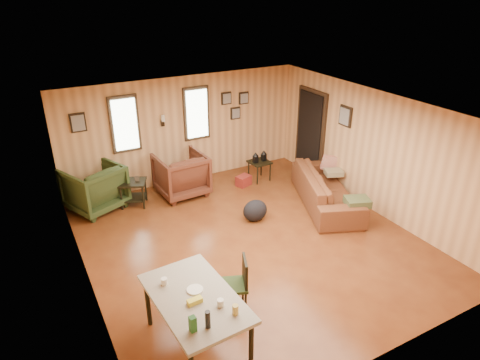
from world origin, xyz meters
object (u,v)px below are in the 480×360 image
object	(u,v)px
sofa	(327,184)
recliner_brown	(181,172)
side_table	(260,161)
dining_table	(196,302)
recliner_green	(94,186)
end_table	(133,189)

from	to	relation	value
sofa	recliner_brown	xyz separation A→B (m)	(-2.45, 1.86, 0.05)
side_table	dining_table	size ratio (longest dim) A/B	0.45
side_table	dining_table	xyz separation A→B (m)	(-3.26, -3.90, 0.23)
recliner_brown	recliner_green	world-z (taller)	recliner_green
end_table	dining_table	bearing A→B (deg)	-94.99
recliner_brown	side_table	distance (m)	1.86
recliner_brown	dining_table	xyz separation A→B (m)	(-1.41, -4.09, 0.20)
recliner_green	end_table	size ratio (longest dim) A/B	1.54
sofa	dining_table	xyz separation A→B (m)	(-3.86, -2.24, 0.25)
recliner_brown	end_table	size ratio (longest dim) A/B	1.52
recliner_green	dining_table	size ratio (longest dim) A/B	0.65
recliner_green	end_table	bearing A→B (deg)	138.84
end_table	dining_table	size ratio (longest dim) A/B	0.42
sofa	recliner_brown	size ratio (longest dim) A/B	2.32
side_table	dining_table	distance (m)	5.09
recliner_green	dining_table	world-z (taller)	recliner_green
dining_table	side_table	bearing A→B (deg)	46.84
sofa	recliner_green	distance (m)	4.70
end_table	side_table	size ratio (longest dim) A/B	0.94
dining_table	end_table	bearing A→B (deg)	81.72
recliner_green	dining_table	distance (m)	4.33
recliner_green	end_table	distance (m)	0.76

